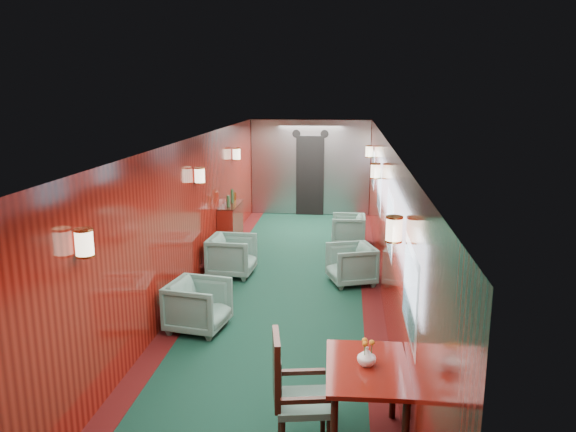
# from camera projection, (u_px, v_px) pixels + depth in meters

# --- Properties ---
(room) EXTENTS (12.00, 12.10, 2.40)m
(room) POSITION_uv_depth(u_px,v_px,m) (284.00, 193.00, 8.30)
(room) COLOR #0E3325
(room) RESTS_ON ground
(bulkhead) EXTENTS (2.98, 0.17, 2.39)m
(bulkhead) POSITION_uv_depth(u_px,v_px,m) (310.00, 168.00, 14.14)
(bulkhead) COLOR #9FA1A5
(bulkhead) RESTS_ON ground
(windows_right) EXTENTS (0.02, 8.60, 0.80)m
(windows_right) POSITION_uv_depth(u_px,v_px,m) (384.00, 204.00, 8.43)
(windows_right) COLOR silver
(windows_right) RESTS_ON ground
(wall_sconces) EXTENTS (2.97, 7.97, 0.25)m
(wall_sconces) POSITION_uv_depth(u_px,v_px,m) (288.00, 177.00, 8.82)
(wall_sconces) COLOR beige
(wall_sconces) RESTS_ON ground
(dining_table) EXTENTS (0.75, 1.05, 0.77)m
(dining_table) POSITION_uv_depth(u_px,v_px,m) (367.00, 379.00, 4.94)
(dining_table) COLOR maroon
(dining_table) RESTS_ON ground
(side_chair) EXTENTS (0.57, 0.59, 1.12)m
(side_chair) POSITION_uv_depth(u_px,v_px,m) (292.00, 390.00, 4.85)
(side_chair) COLOR #204A45
(side_chair) RESTS_ON ground
(credenza) EXTENTS (0.33, 1.05, 1.22)m
(credenza) POSITION_uv_depth(u_px,v_px,m) (231.00, 227.00, 11.09)
(credenza) COLOR maroon
(credenza) RESTS_ON ground
(flower_vase) EXTENTS (0.17, 0.17, 0.17)m
(flower_vase) POSITION_uv_depth(u_px,v_px,m) (367.00, 356.00, 4.91)
(flower_vase) COLOR white
(flower_vase) RESTS_ON dining_table
(armchair_left_near) EXTENTS (0.85, 0.84, 0.67)m
(armchair_left_near) POSITION_uv_depth(u_px,v_px,m) (198.00, 306.00, 7.43)
(armchair_left_near) COLOR #204A45
(armchair_left_near) RESTS_ON ground
(armchair_left_far) EXTENTS (0.80, 0.78, 0.69)m
(armchair_left_far) POSITION_uv_depth(u_px,v_px,m) (232.00, 256.00, 9.63)
(armchair_left_far) COLOR #204A45
(armchair_left_far) RESTS_ON ground
(armchair_right_near) EXTENTS (0.90, 0.89, 0.65)m
(armchair_right_near) POSITION_uv_depth(u_px,v_px,m) (351.00, 264.00, 9.21)
(armchair_right_near) COLOR #204A45
(armchair_right_near) RESTS_ON ground
(armchair_right_far) EXTENTS (0.69, 0.67, 0.62)m
(armchair_right_far) POSITION_uv_depth(u_px,v_px,m) (348.00, 230.00, 11.53)
(armchair_right_far) COLOR #204A45
(armchair_right_far) RESTS_ON ground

